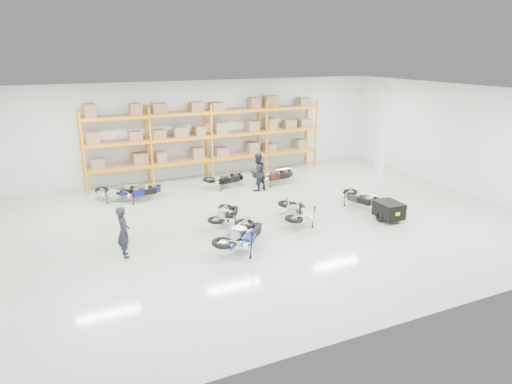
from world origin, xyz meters
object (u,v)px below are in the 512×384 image
moto_blue_centre (242,231)px  moto_back_c (225,176)px  moto_back_d (275,173)px  person_left (124,232)px  moto_black_far_left (226,212)px  moto_back_a (140,188)px  moto_silver_left (296,208)px  moto_back_b (119,188)px  moto_touring_right (361,195)px  person_back (258,172)px  trailer (389,210)px

moto_blue_centre → moto_back_c: (1.87, 6.35, -0.10)m
moto_back_d → person_left: bearing=120.3°
moto_black_far_left → moto_back_a: moto_back_a is taller
moto_silver_left → moto_black_far_left: (-2.28, 0.88, -0.08)m
moto_back_d → person_left: person_left is taller
person_left → moto_back_d: bearing=-59.8°
moto_blue_centre → moto_back_c: size_ratio=1.19×
moto_black_far_left → moto_back_b: bearing=-19.8°
moto_back_a → moto_back_b: size_ratio=0.99×
moto_touring_right → moto_back_b: 9.66m
moto_blue_centre → person_back: person_back is taller
trailer → moto_back_c: bearing=124.1°
moto_blue_centre → trailer: (5.72, 0.08, -0.20)m
person_left → person_back: person_back is taller
moto_back_c → moto_blue_centre: bearing=154.9°
moto_black_far_left → person_back: bearing=-93.7°
moto_touring_right → moto_back_d: bearing=95.6°
moto_touring_right → person_back: (-2.72, 3.66, 0.32)m
moto_touring_right → person_left: person_left is taller
moto_back_b → moto_back_d: bearing=-82.6°
moto_silver_left → moto_back_a: size_ratio=1.14×
moto_black_far_left → moto_blue_centre: bearing=118.2°
moto_blue_centre → trailer: size_ratio=1.21×
moto_blue_centre → moto_back_d: 7.23m
moto_touring_right → moto_back_d: (-1.60, 4.26, 0.03)m
moto_touring_right → moto_back_a: moto_touring_right is taller
moto_touring_right → moto_back_b: moto_back_b is taller
trailer → moto_blue_centre: bearing=-176.6°
moto_black_far_left → trailer: 5.79m
moto_black_far_left → moto_touring_right: bearing=-148.2°
moto_black_far_left → person_back: person_back is taller
moto_silver_left → moto_back_a: moto_silver_left is taller
moto_back_b → moto_back_c: 4.54m
moto_back_a → trailer: bearing=-136.3°
trailer → person_left: size_ratio=1.05×
moto_silver_left → moto_back_a: (-4.46, 4.90, -0.07)m
moto_back_a → moto_black_far_left: bearing=-159.5°
moto_black_far_left → moto_back_a: bearing=-25.5°
trailer → person_back: person_back is taller
moto_back_c → person_left: bearing=127.4°
person_back → person_left: bearing=17.1°
moto_blue_centre → moto_black_far_left: 2.11m
trailer → moto_back_d: size_ratio=0.95×
moto_black_far_left → trailer: (5.43, -2.01, -0.09)m
moto_touring_right → trailer: (-0.00, -1.60, -0.10)m
person_left → person_back: size_ratio=0.95×
trailer → person_left: person_left is taller
moto_silver_left → person_back: 4.16m
moto_blue_centre → moto_back_d: moto_blue_centre is taller
moto_back_b → moto_black_far_left: bearing=-134.0°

